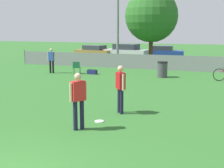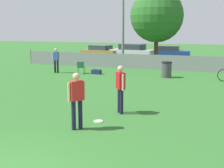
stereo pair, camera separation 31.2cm
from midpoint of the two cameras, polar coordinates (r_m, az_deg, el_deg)
The scene contains 12 objects.
fence_backline at distance 23.01m, azimuth 11.04°, elevation 3.83°, with size 24.40×0.07×1.21m.
tree_near_pole at distance 24.98m, azimuth 8.56°, elevation 12.24°, with size 4.13×4.13×6.05m.
player_defender_red at distance 10.93m, azimuth 2.38°, elevation -0.36°, with size 0.43×0.45×1.70m.
player_thrower_red at distance 9.21m, azimuth -5.53°, elevation -2.36°, with size 0.41×0.47×1.70m.
spectator_in_blue at distance 21.56m, azimuth -9.77°, elevation 4.57°, with size 0.54×0.25×1.68m.
frisbee_disc at distance 10.16m, azimuth -1.65°, elevation -6.81°, with size 0.30×0.30×0.03m.
folding_chair_sideline at distance 20.96m, azimuth -5.27°, elevation 3.19°, with size 0.58×0.58×0.82m.
trash_bin at distance 19.54m, azimuth 10.39°, elevation 2.61°, with size 0.64×0.64×0.98m.
gear_bag_sideline at distance 20.80m, azimuth -2.44°, elevation 2.23°, with size 0.63×0.35×0.31m.
parked_car_tan at distance 33.02m, azimuth -1.85°, elevation 5.96°, with size 4.32×2.37×1.30m.
parked_car_silver at distance 31.79m, azimuth 4.00°, elevation 5.93°, with size 4.76×2.41×1.49m.
parked_car_blue at distance 31.96m, azimuth 10.38°, elevation 5.72°, with size 4.56×2.10×1.32m.
Camera 2 is at (4.42, -4.43, 2.95)m, focal length 50.00 mm.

